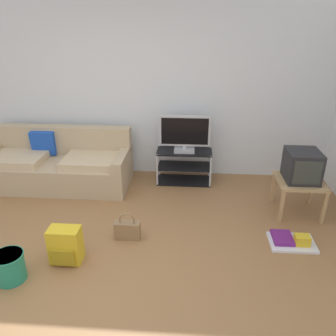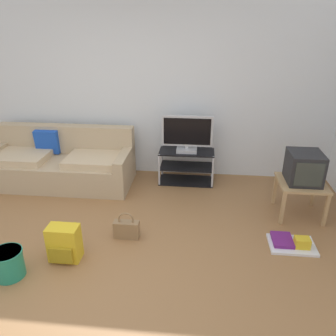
{
  "view_description": "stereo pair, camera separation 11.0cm",
  "coord_description": "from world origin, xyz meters",
  "px_view_note": "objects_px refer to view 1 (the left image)",
  "views": [
    {
      "loc": [
        0.92,
        -2.61,
        2.29
      ],
      "look_at": [
        0.66,
        0.92,
        0.72
      ],
      "focal_mm": 35.79,
      "sensor_mm": 36.0,
      "label": 1
    },
    {
      "loc": [
        1.03,
        -2.6,
        2.29
      ],
      "look_at": [
        0.66,
        0.92,
        0.72
      ],
      "focal_mm": 35.79,
      "sensor_mm": 36.0,
      "label": 2
    }
  ],
  "objects_px": {
    "couch": "(58,165)",
    "backpack": "(66,245)",
    "handbag": "(127,229)",
    "cleaning_bucket": "(9,266)",
    "side_table": "(299,185)",
    "crt_tv": "(302,166)",
    "floor_tray": "(292,241)",
    "flat_tv": "(185,134)",
    "tv_stand": "(184,166)"
  },
  "relations": [
    {
      "from": "couch",
      "to": "crt_tv",
      "type": "xyz_separation_m",
      "value": [
        3.36,
        -0.59,
        0.34
      ]
    },
    {
      "from": "tv_stand",
      "to": "side_table",
      "type": "distance_m",
      "value": 1.69
    },
    {
      "from": "backpack",
      "to": "flat_tv",
      "type": "bearing_deg",
      "value": 36.61
    },
    {
      "from": "flat_tv",
      "to": "crt_tv",
      "type": "distance_m",
      "value": 1.67
    },
    {
      "from": "cleaning_bucket",
      "to": "backpack",
      "type": "bearing_deg",
      "value": 34.93
    },
    {
      "from": "flat_tv",
      "to": "floor_tray",
      "type": "height_order",
      "value": "flat_tv"
    },
    {
      "from": "cleaning_bucket",
      "to": "side_table",
      "type": "bearing_deg",
      "value": 25.63
    },
    {
      "from": "crt_tv",
      "to": "flat_tv",
      "type": "bearing_deg",
      "value": 152.34
    },
    {
      "from": "side_table",
      "to": "handbag",
      "type": "height_order",
      "value": "side_table"
    },
    {
      "from": "couch",
      "to": "crt_tv",
      "type": "bearing_deg",
      "value": -9.9
    },
    {
      "from": "couch",
      "to": "cleaning_bucket",
      "type": "relative_size",
      "value": 7.09
    },
    {
      "from": "crt_tv",
      "to": "floor_tray",
      "type": "distance_m",
      "value": 0.97
    },
    {
      "from": "handbag",
      "to": "floor_tray",
      "type": "xyz_separation_m",
      "value": [
        1.85,
        0.02,
        -0.08
      ]
    },
    {
      "from": "couch",
      "to": "handbag",
      "type": "relative_size",
      "value": 6.52
    },
    {
      "from": "floor_tray",
      "to": "tv_stand",
      "type": "bearing_deg",
      "value": 129.53
    },
    {
      "from": "crt_tv",
      "to": "floor_tray",
      "type": "relative_size",
      "value": 0.88
    },
    {
      "from": "couch",
      "to": "flat_tv",
      "type": "relative_size",
      "value": 2.87
    },
    {
      "from": "side_table",
      "to": "backpack",
      "type": "distance_m",
      "value": 2.87
    },
    {
      "from": "tv_stand",
      "to": "crt_tv",
      "type": "xyz_separation_m",
      "value": [
        1.47,
        -0.79,
        0.4
      ]
    },
    {
      "from": "backpack",
      "to": "side_table",
      "type": "bearing_deg",
      "value": 1.02
    },
    {
      "from": "handbag",
      "to": "cleaning_bucket",
      "type": "distance_m",
      "value": 1.24
    },
    {
      "from": "couch",
      "to": "side_table",
      "type": "height_order",
      "value": "couch"
    },
    {
      "from": "couch",
      "to": "flat_tv",
      "type": "bearing_deg",
      "value": 5.6
    },
    {
      "from": "couch",
      "to": "backpack",
      "type": "bearing_deg",
      "value": -67.26
    },
    {
      "from": "handbag",
      "to": "floor_tray",
      "type": "distance_m",
      "value": 1.85
    },
    {
      "from": "flat_tv",
      "to": "cleaning_bucket",
      "type": "distance_m",
      "value": 2.83
    },
    {
      "from": "crt_tv",
      "to": "handbag",
      "type": "distance_m",
      "value": 2.26
    },
    {
      "from": "side_table",
      "to": "crt_tv",
      "type": "relative_size",
      "value": 1.29
    },
    {
      "from": "handbag",
      "to": "floor_tray",
      "type": "relative_size",
      "value": 0.66
    },
    {
      "from": "flat_tv",
      "to": "handbag",
      "type": "xyz_separation_m",
      "value": [
        -0.6,
        -1.51,
        -0.66
      ]
    },
    {
      "from": "tv_stand",
      "to": "handbag",
      "type": "bearing_deg",
      "value": -111.22
    },
    {
      "from": "crt_tv",
      "to": "cleaning_bucket",
      "type": "height_order",
      "value": "crt_tv"
    },
    {
      "from": "tv_stand",
      "to": "side_table",
      "type": "xyz_separation_m",
      "value": [
        1.47,
        -0.81,
        0.14
      ]
    },
    {
      "from": "floor_tray",
      "to": "flat_tv",
      "type": "bearing_deg",
      "value": 129.95
    },
    {
      "from": "crt_tv",
      "to": "handbag",
      "type": "bearing_deg",
      "value": -160.25
    },
    {
      "from": "cleaning_bucket",
      "to": "floor_tray",
      "type": "xyz_separation_m",
      "value": [
        2.84,
        0.77,
        -0.11
      ]
    },
    {
      "from": "crt_tv",
      "to": "backpack",
      "type": "relative_size",
      "value": 1.14
    },
    {
      "from": "backpack",
      "to": "cleaning_bucket",
      "type": "relative_size",
      "value": 1.28
    },
    {
      "from": "side_table",
      "to": "cleaning_bucket",
      "type": "distance_m",
      "value": 3.41
    },
    {
      "from": "tv_stand",
      "to": "crt_tv",
      "type": "height_order",
      "value": "crt_tv"
    },
    {
      "from": "handbag",
      "to": "cleaning_bucket",
      "type": "bearing_deg",
      "value": -143.2
    },
    {
      "from": "tv_stand",
      "to": "handbag",
      "type": "xyz_separation_m",
      "value": [
        -0.6,
        -1.54,
        -0.14
      ]
    },
    {
      "from": "flat_tv",
      "to": "handbag",
      "type": "height_order",
      "value": "flat_tv"
    },
    {
      "from": "handbag",
      "to": "couch",
      "type": "bearing_deg",
      "value": 134.17
    },
    {
      "from": "side_table",
      "to": "crt_tv",
      "type": "distance_m",
      "value": 0.26
    },
    {
      "from": "tv_stand",
      "to": "backpack",
      "type": "relative_size",
      "value": 2.13
    },
    {
      "from": "crt_tv",
      "to": "handbag",
      "type": "height_order",
      "value": "crt_tv"
    },
    {
      "from": "tv_stand",
      "to": "cleaning_bucket",
      "type": "relative_size",
      "value": 2.74
    },
    {
      "from": "handbag",
      "to": "cleaning_bucket",
      "type": "xyz_separation_m",
      "value": [
        -0.99,
        -0.74,
        0.04
      ]
    },
    {
      "from": "cleaning_bucket",
      "to": "handbag",
      "type": "bearing_deg",
      "value": 36.8
    }
  ]
}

